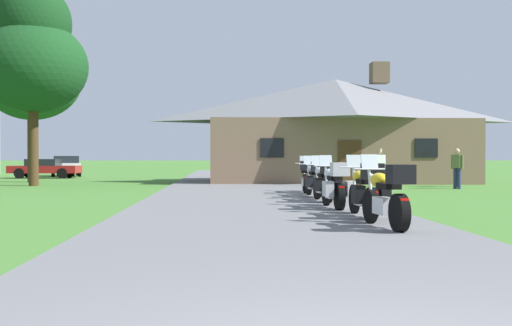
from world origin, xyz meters
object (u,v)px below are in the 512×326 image
motorcycle_yellow_second_in_row (366,191)px  bystander_white_shirt_near_lodge (380,165)px  bystander_tan_shirt_beside_signpost (457,165)px  parked_red_sedan_far_left (45,168)px  motorcycle_white_fourth_in_row (324,182)px  motorcycle_silver_farthest_in_row (305,177)px  tree_left_far (32,66)px  parked_white_suv_far_left (66,165)px  motorcycle_yellow_nearest_to_camera (387,196)px  bystander_olive_shirt_by_tree (457,166)px  tree_left_near (33,54)px  motorcycle_silver_fifth_in_row (315,179)px  motorcycle_white_third_in_row (335,186)px

motorcycle_yellow_second_in_row → bystander_white_shirt_near_lodge: bearing=72.9°
bystander_tan_shirt_beside_signpost → parked_red_sedan_far_left: size_ratio=0.40×
motorcycle_white_fourth_in_row → bystander_white_shirt_near_lodge: 10.55m
motorcycle_white_fourth_in_row → bystander_tan_shirt_beside_signpost: size_ratio=1.24×
motorcycle_silver_farthest_in_row → tree_left_far: bearing=143.3°
motorcycle_yellow_second_in_row → parked_red_sedan_far_left: bearing=115.8°
tree_left_far → parked_white_suv_far_left: size_ratio=1.93×
motorcycle_white_fourth_in_row → tree_left_far: 21.27m
bystander_tan_shirt_beside_signpost → parked_white_suv_far_left: bearing=52.2°
bystander_white_shirt_near_lodge → tree_left_far: 18.78m
motorcycle_yellow_second_in_row → parked_white_suv_far_left: bearing=112.2°
bystander_white_shirt_near_lodge → parked_white_suv_far_left: 24.41m
motorcycle_yellow_nearest_to_camera → parked_white_suv_far_left: 35.83m
bystander_white_shirt_near_lodge → parked_white_suv_far_left: (-17.74, 16.77, -0.17)m
parked_red_sedan_far_left → tree_left_far: bearing=-168.8°
bystander_olive_shirt_by_tree → tree_left_near: 19.34m
bystander_tan_shirt_beside_signpost → tree_left_near: size_ratio=0.18×
tree_left_far → bystander_tan_shirt_beside_signpost: bearing=-17.7°
tree_left_near → parked_red_sedan_far_left: (-2.54, 10.88, -5.38)m
motorcycle_white_fourth_in_row → bystander_olive_shirt_by_tree: 10.40m
motorcycle_yellow_nearest_to_camera → motorcycle_silver_farthest_in_row: (0.06, 11.11, 0.00)m
motorcycle_silver_fifth_in_row → parked_white_suv_far_left: bearing=116.0°
motorcycle_yellow_nearest_to_camera → bystander_olive_shirt_by_tree: size_ratio=1.25×
motorcycle_white_third_in_row → bystander_olive_shirt_by_tree: bystander_olive_shirt_by_tree is taller
motorcycle_white_third_in_row → bystander_white_shirt_near_lodge: (4.20, 12.12, 0.34)m
motorcycle_yellow_second_in_row → tree_left_far: size_ratio=0.22×
motorcycle_white_fourth_in_row → tree_left_near: size_ratio=0.23×
motorcycle_silver_farthest_in_row → bystander_white_shirt_near_lodge: bystander_white_shirt_near_lodge is taller
motorcycle_white_fourth_in_row → bystander_olive_shirt_by_tree: (6.82, 7.84, 0.32)m
motorcycle_yellow_nearest_to_camera → tree_left_far: tree_left_far is taller
bystander_olive_shirt_by_tree → motorcycle_white_fourth_in_row: bearing=-80.8°
motorcycle_white_third_in_row → parked_white_suv_far_left: (-13.54, 28.89, 0.17)m
motorcycle_white_third_in_row → parked_red_sedan_far_left: motorcycle_white_third_in_row is taller
bystander_olive_shirt_by_tree → tree_left_far: tree_left_far is taller
tree_left_near → motorcycle_yellow_second_in_row: bearing=-54.6°
bystander_white_shirt_near_lodge → tree_left_far: tree_left_far is taller
motorcycle_silver_fifth_in_row → parked_white_suv_far_left: (-13.73, 24.34, 0.17)m
motorcycle_white_third_in_row → motorcycle_yellow_nearest_to_camera: bearing=-90.7°
bystander_olive_shirt_by_tree → parked_red_sedan_far_left: 25.44m
motorcycle_yellow_nearest_to_camera → motorcycle_silver_farthest_in_row: same height
tree_left_near → parked_red_sedan_far_left: tree_left_near is taller
motorcycle_white_fourth_in_row → motorcycle_silver_farthest_in_row: bearing=85.8°
motorcycle_yellow_second_in_row → parked_white_suv_far_left: parked_white_suv_far_left is taller
motorcycle_yellow_second_in_row → parked_red_sedan_far_left: (-14.09, 27.11, 0.03)m
motorcycle_yellow_nearest_to_camera → motorcycle_yellow_second_in_row: same height
tree_left_near → tree_left_far: tree_left_far is taller
motorcycle_silver_fifth_in_row → tree_left_far: tree_left_far is taller
parked_white_suv_far_left → motorcycle_yellow_second_in_row: bearing=-81.3°
parked_red_sedan_far_left → parked_white_suv_far_left: bearing=-3.3°
motorcycle_silver_fifth_in_row → tree_left_near: 15.84m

